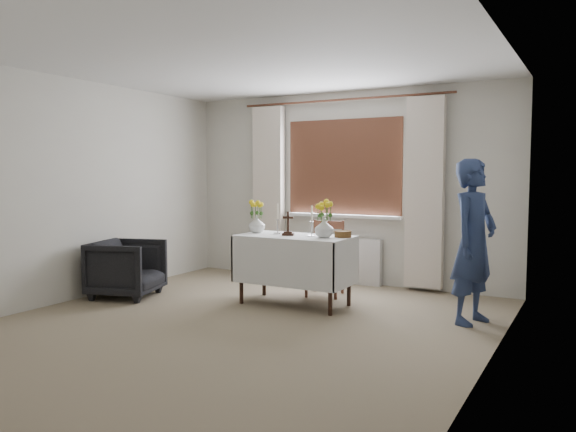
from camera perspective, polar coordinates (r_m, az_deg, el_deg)
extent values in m
plane|color=#86745D|center=(5.42, -5.16, -11.06)|extent=(5.00, 5.00, 0.00)
cube|color=white|center=(6.15, 0.68, -5.53)|extent=(1.24, 0.64, 0.76)
imported|color=black|center=(6.81, -16.05, -5.14)|extent=(0.91, 0.90, 0.67)
imported|color=navy|center=(5.64, 18.35, -2.48)|extent=(0.54, 0.66, 1.58)
cube|color=silver|center=(7.43, 5.43, -4.46)|extent=(1.10, 0.10, 0.60)
imported|color=silver|center=(6.39, -3.19, -0.84)|extent=(0.19, 0.19, 0.19)
imported|color=silver|center=(5.91, 3.68, -1.21)|extent=(0.24, 0.24, 0.21)
cylinder|color=brown|center=(5.97, 5.60, -1.83)|extent=(0.22, 0.22, 0.07)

